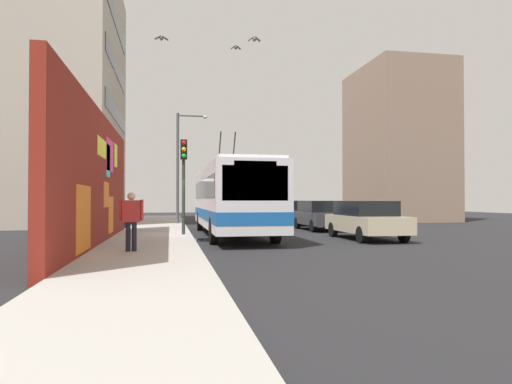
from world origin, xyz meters
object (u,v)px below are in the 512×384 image
Objects in this scene: parked_car_dark_gray at (320,215)px; parked_car_black at (272,210)px; city_bus at (231,197)px; parked_car_champagne at (366,219)px; street_lamp at (181,160)px; parked_car_navy at (293,212)px; traffic_light at (184,170)px; pedestrian_near_wall at (131,217)px.

parked_car_dark_gray is 11.66m from parked_car_black.
parked_car_champagne is (-2.83, -5.20, -0.91)m from city_bus.
street_lamp is (11.69, 7.24, 3.33)m from parked_car_champagne.
parked_car_champagne is at bearing 180.00° from parked_car_dark_gray.
parked_car_champagne and parked_car_black have the same top height.
parked_car_dark_gray is at bearing -60.10° from city_bus.
street_lamp reaches higher than city_bus.
parked_car_navy is 6.18m from parked_car_black.
parked_car_champagne and parked_car_dark_gray have the same top height.
parked_car_champagne is 1.13× the size of traffic_light.
traffic_light is at bearing 74.51° from parked_car_champagne.
pedestrian_near_wall is 6.60m from traffic_light.
parked_car_navy is at bearing -30.30° from pedestrian_near_wall.
parked_car_dark_gray is at bearing -42.22° from pedestrian_near_wall.
parked_car_black is (17.48, -0.00, -0.00)m from parked_car_champagne.
city_bus is at bearing -28.75° from pedestrian_near_wall.
parked_car_champagne is 1.04× the size of parked_car_dark_gray.
traffic_light is (-9.27, 7.35, 2.05)m from parked_car_navy.
city_bus is at bearing -167.06° from street_lamp.
city_bus is 2.59× the size of parked_car_navy.
parked_car_black is (14.65, -5.20, -0.91)m from city_bus.
pedestrian_near_wall is 0.42× the size of traffic_light.
parked_car_champagne is 0.97× the size of parked_car_black.
parked_car_champagne is 17.48m from parked_car_black.
street_lamp is at bearing 86.96° from parked_car_navy.
street_lamp reaches higher than parked_car_champagne.
street_lamp reaches higher than parked_car_black.
pedestrian_near_wall reaches higher than parked_car_champagne.
street_lamp is (8.86, 2.04, 2.43)m from city_bus.
traffic_light is at bearing 117.24° from parked_car_dark_gray.
parked_car_champagne is 11.31m from parked_car_navy.
traffic_light is at bearing -15.09° from pedestrian_near_wall.
pedestrian_near_wall is (-4.10, 9.01, 0.31)m from parked_car_champagne.
street_lamp is (0.38, 7.24, 3.34)m from parked_car_navy.
pedestrian_near_wall is at bearing 149.70° from parked_car_navy.
pedestrian_near_wall is at bearing 151.25° from city_bus.
traffic_light is (-15.44, 7.35, 2.05)m from parked_car_black.
parked_car_navy is at bearing -93.04° from street_lamp.
city_bus is 2.71× the size of parked_car_dark_gray.
parked_car_dark_gray is (5.82, -0.00, -0.00)m from parked_car_champagne.
pedestrian_near_wall is at bearing 114.50° from parked_car_champagne.
city_bus is 9.98m from parked_car_navy.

